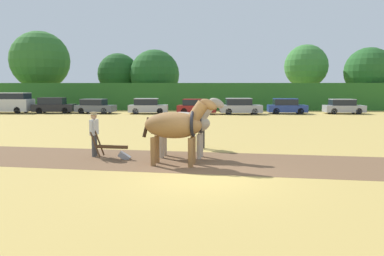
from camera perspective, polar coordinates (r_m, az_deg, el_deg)
ground_plane at (r=11.35m, az=1.65°, el=-7.42°), size 240.00×240.00×0.00m
plowed_furrow_strip at (r=14.74m, az=-14.94°, el=-4.43°), size 22.38×6.91×0.01m
hedgerow at (r=43.88m, az=1.64°, el=4.82°), size 55.42×1.69×3.14m
tree_far_left at (r=53.17m, az=-22.14°, el=9.49°), size 7.55×7.55×9.88m
tree_left at (r=51.09m, az=-11.16°, el=8.10°), size 5.41×5.41×7.13m
tree_center_left at (r=49.11m, az=-5.71°, el=8.13°), size 6.37×6.37×7.49m
tree_center at (r=51.96m, az=16.99°, el=8.98°), size 5.64×5.64×8.22m
tree_center_right at (r=51.78m, az=25.35°, el=7.77°), size 5.96×5.96×7.57m
draft_horse_lead_left at (r=12.80m, az=-2.42°, el=0.41°), size 2.66×1.22×2.38m
draft_horse_lead_right at (r=14.21m, az=-1.18°, el=0.75°), size 2.89×1.20×2.36m
plow at (r=14.34m, az=-11.70°, el=-3.38°), size 1.53×0.53×1.13m
farmer_at_plow at (r=14.95m, az=-14.69°, el=-0.35°), size 0.43×0.67×1.73m
farmer_beside_team at (r=16.31m, az=1.45°, el=0.33°), size 0.48×0.51×1.70m
parked_van at (r=43.23m, az=-26.45°, el=3.49°), size 5.30×2.13×2.10m
parked_car_left at (r=41.15m, az=-20.32°, el=3.21°), size 4.26×2.20×1.61m
parked_car_center_left at (r=39.46m, az=-14.55°, el=3.20°), size 4.11×2.26×1.47m
parked_car_center at (r=38.13m, az=-6.75°, el=3.30°), size 3.98×1.97×1.54m
parked_car_center_right at (r=37.45m, az=0.66°, el=3.26°), size 4.00×2.11×1.49m
parked_car_right at (r=37.43m, az=7.32°, el=3.27°), size 4.18×2.00×1.58m
parked_car_far_right at (r=38.83m, az=14.20°, el=3.20°), size 3.89×2.01×1.53m
parked_car_end_right at (r=40.68m, az=22.06°, el=3.03°), size 3.93×2.04×1.48m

